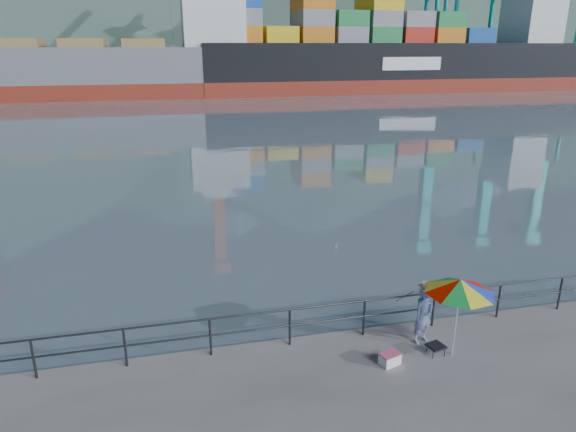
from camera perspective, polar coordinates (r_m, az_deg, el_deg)
The scene contains 11 objects.
harbor_water at distance 139.63m, azimuth -12.33°, elevation 15.06°, with size 500.00×280.00×0.00m, color slate.
far_dock at distance 103.56m, azimuth -5.99°, elevation 14.33°, with size 200.00×40.00×0.40m, color #514F4C.
guardrail at distance 13.51m, azimuth 4.41°, elevation -11.64°, with size 22.00×0.06×1.03m.
container_stacks at distance 110.54m, azimuth 7.93°, elevation 15.93°, with size 58.00×5.40×7.80m.
fisherman at distance 13.70m, azimuth 14.80°, elevation -10.61°, with size 0.56×0.37×1.53m, color navy.
beach_umbrella at distance 12.88m, azimuth 18.58°, elevation -7.40°, with size 2.04×2.04×2.05m.
folding_stool at distance 13.60m, azimuth 16.09°, elevation -14.05°, with size 0.47×0.47×0.26m.
cooler_bag at distance 12.98m, azimuth 11.23°, elevation -15.34°, with size 0.47×0.31×0.27m, color white.
fishing_rod at distance 14.63m, azimuth 12.53°, elevation -11.88°, with size 0.02×0.02×2.01m, color black.
bulk_carrier at distance 83.15m, azimuth -18.94°, elevation 15.31°, with size 53.36×9.24×14.50m.
container_ship at distance 92.92m, azimuth 13.06°, elevation 17.08°, with size 65.82×10.97×18.10m.
Camera 1 is at (-3.70, -9.40, 7.28)m, focal length 32.00 mm.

